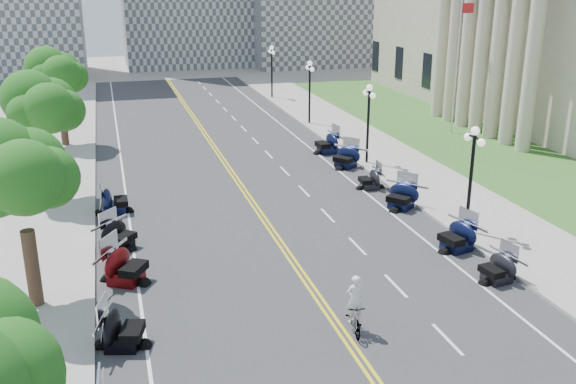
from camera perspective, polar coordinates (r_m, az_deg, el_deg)
ground at (r=24.32m, az=2.62°, el=-9.28°), size 160.00×160.00×0.00m
road at (r=33.14m, az=-2.83°, el=-1.46°), size 16.00×90.00×0.01m
centerline_yellow_a at (r=33.11m, az=-3.03°, el=-1.46°), size 0.12×90.00×0.00m
centerline_yellow_b at (r=33.16m, az=-2.63°, el=-1.42°), size 0.12×90.00×0.00m
edge_line_north at (r=35.04m, az=7.41°, el=-0.45°), size 0.12×90.00×0.00m
edge_line_south at (r=32.41m, az=-13.93°, el=-2.47°), size 0.12×90.00×0.00m
lane_dash_5 at (r=22.34m, az=13.98°, el=-12.57°), size 0.12×2.00×0.00m
lane_dash_6 at (r=25.41m, az=9.56°, el=-8.22°), size 0.12×2.00×0.00m
lane_dash_7 at (r=28.71m, az=6.18°, el=-4.80°), size 0.12×2.00×0.00m
lane_dash_8 at (r=32.17m, az=3.55°, el=-2.08°), size 0.12×2.00×0.00m
lane_dash_9 at (r=35.75m, az=1.43°, el=0.10°), size 0.12×2.00×0.00m
lane_dash_10 at (r=39.40m, az=-0.29°, el=1.88°), size 0.12×2.00×0.00m
lane_dash_11 at (r=43.12m, az=-1.72°, el=3.35°), size 0.12×2.00×0.00m
lane_dash_12 at (r=46.88m, az=-2.93°, el=4.59°), size 0.12×2.00×0.00m
lane_dash_13 at (r=50.68m, az=-3.95°, el=5.64°), size 0.12×2.00×0.00m
lane_dash_14 at (r=54.51m, az=-4.84°, el=6.55°), size 0.12×2.00×0.00m
lane_dash_15 at (r=58.36m, az=-5.62°, el=7.33°), size 0.12×2.00×0.00m
lane_dash_16 at (r=62.23m, az=-6.30°, el=8.01°), size 0.12×2.00×0.00m
lane_dash_17 at (r=66.12m, az=-6.90°, el=8.62°), size 0.12×2.00×0.00m
lane_dash_18 at (r=70.02m, az=-7.44°, el=9.15°), size 0.12×2.00×0.00m
lane_dash_19 at (r=73.93m, az=-7.92°, el=9.63°), size 0.12×2.00×0.00m
sidewalk_north at (r=36.77m, az=13.31°, el=0.22°), size 5.00×90.00×0.15m
sidewalk_south at (r=32.58m, az=-21.15°, el=-2.98°), size 5.00×90.00×0.15m
lawn at (r=46.85m, az=16.16°, el=3.91°), size 9.00×60.00×0.10m
street_lamp_2 at (r=30.18m, az=15.92°, el=0.99°), size 0.50×1.20×4.90m
street_lamp_3 at (r=40.48m, az=7.13°, el=5.98°), size 0.50×1.20×4.90m
street_lamp_4 at (r=51.53m, az=1.93°, el=8.83°), size 0.50×1.20×4.90m
street_lamp_5 at (r=62.92m, az=-1.45°, el=10.62°), size 0.50×1.20×4.90m
flagpole at (r=49.55m, az=14.75°, el=10.65°), size 1.10×0.20×10.00m
tree_2 at (r=23.51m, az=-22.69°, el=0.78°), size 4.80×4.80×9.20m
tree_3 at (r=35.11m, az=-20.73°, el=6.56°), size 4.80×4.80×9.20m
tree_4 at (r=46.92m, az=-19.74°, el=9.45°), size 4.80×4.80×9.20m
motorcycle_n_5 at (r=26.45m, az=18.13°, el=-6.33°), size 2.06×2.06×1.26m
motorcycle_n_6 at (r=28.84m, az=14.81°, el=-3.70°), size 2.48×2.48×1.44m
motorcycle_n_7 at (r=33.37m, az=10.05°, el=-0.26°), size 2.93×2.93×1.46m
motorcycle_n_8 at (r=36.28m, az=7.31°, el=1.24°), size 1.91×1.91×1.25m
motorcycle_n_9 at (r=40.14m, az=5.16°, el=3.19°), size 2.94×2.94×1.47m
motorcycle_n_10 at (r=43.37m, az=3.52°, el=4.45°), size 2.37×2.37×1.54m
motorcycle_s_5 at (r=21.64m, az=-14.54°, el=-11.58°), size 2.48×2.48×1.41m
motorcycle_s_6 at (r=25.80m, az=-14.28°, el=-6.23°), size 3.07×3.07×1.56m
motorcycle_s_7 at (r=29.11m, az=-14.82°, el=-3.58°), size 2.73×2.73×1.35m
motorcycle_s_8 at (r=33.37m, az=-15.23°, el=-0.62°), size 2.13×2.13×1.49m
bicycle at (r=21.99m, az=5.91°, el=-10.94°), size 0.86×1.93×1.12m
cyclist_rider at (r=21.33m, az=6.03°, el=-7.62°), size 0.63×0.41×1.72m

